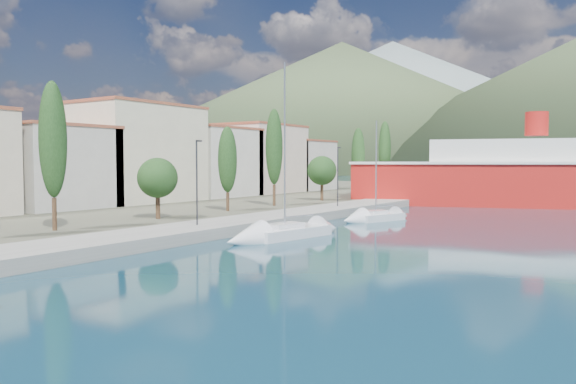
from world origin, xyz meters
The scene contains 8 objects.
ground centered at (0.00, 120.00, 0.00)m, with size 1400.00×1400.00×0.00m, color #113648.
quay centered at (-9.00, 26.00, 0.40)m, with size 5.00×88.00×0.80m, color gray.
land_strip centered at (-47.00, 36.00, 0.35)m, with size 70.00×148.00×0.70m, color #565644.
town_buildings centered at (-32.00, 36.91, 5.57)m, with size 9.20×69.20×11.30m.
tree_row centered at (-15.32, 32.27, 5.80)m, with size 3.51×61.46×10.67m.
lamp_posts centered at (-9.00, 14.91, 4.08)m, with size 0.15×45.56×6.06m.
sailboat_near centered at (-3.40, 16.55, 0.31)m, with size 3.83×9.32×13.04m.
sailboat_mid centered at (-3.17, 31.31, 0.28)m, with size 4.23×7.03×9.85m.
Camera 1 is at (18.40, -13.89, 5.25)m, focal length 35.00 mm.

